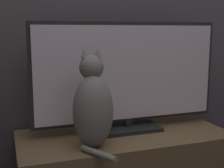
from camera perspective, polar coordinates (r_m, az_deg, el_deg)
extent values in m
cube|color=black|center=(1.74, 2.91, -7.98)|extent=(0.34, 0.20, 0.02)
cylinder|color=black|center=(1.73, 2.92, -6.94)|extent=(0.04, 0.04, 0.05)
cube|color=black|center=(1.68, 2.90, 2.10)|extent=(1.04, 0.02, 0.54)
cube|color=silver|center=(1.66, 3.08, 2.04)|extent=(1.00, 0.01, 0.50)
ellipsoid|color=gray|center=(1.44, -3.49, -5.07)|extent=(0.20, 0.19, 0.34)
ellipsoid|color=silver|center=(1.50, -3.90, -5.11)|extent=(0.11, 0.07, 0.19)
sphere|color=gray|center=(1.44, -3.80, 3.08)|extent=(0.13, 0.13, 0.11)
cone|color=gray|center=(1.43, -5.09, 5.65)|extent=(0.04, 0.04, 0.04)
cone|color=gray|center=(1.44, -2.59, 5.71)|extent=(0.04, 0.04, 0.04)
cylinder|color=gray|center=(1.38, -2.48, -12.61)|extent=(0.12, 0.19, 0.03)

